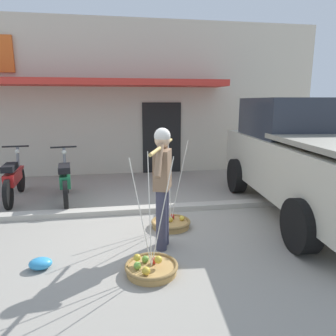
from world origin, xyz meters
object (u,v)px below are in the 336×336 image
fruit_basket_right_side (171,223)px  motorcycle_nearest_shop (14,179)px  fruit_basket_left_side (151,267)px  fruit_vendor (162,181)px  parked_truck (310,157)px  plastic_litter_bag (40,263)px  motorcycle_second_in_row (65,180)px

fruit_basket_right_side → motorcycle_nearest_shop: size_ratio=0.80×
fruit_basket_left_side → fruit_basket_right_side: bearing=70.3°
fruit_vendor → parked_truck: parked_truck is taller
fruit_basket_right_side → parked_truck: bearing=8.1°
fruit_vendor → fruit_basket_right_side: size_ratio=1.17×
fruit_vendor → plastic_litter_bag: (-1.58, -0.35, -0.91)m
motorcycle_nearest_shop → motorcycle_second_in_row: size_ratio=1.00×
fruit_basket_left_side → parked_truck: (3.16, 1.73, 0.95)m
fruit_basket_left_side → fruit_basket_right_side: 1.44m
fruit_basket_right_side → parked_truck: size_ratio=0.30×
fruit_basket_right_side → motorcycle_second_in_row: (-1.90, 1.69, 0.38)m
fruit_basket_right_side → plastic_litter_bag: 2.09m
fruit_basket_right_side → motorcycle_second_in_row: size_ratio=0.80×
parked_truck → plastic_litter_bag: (-4.50, -1.40, -0.96)m
fruit_vendor → fruit_basket_left_side: fruit_vendor is taller
motorcycle_nearest_shop → parked_truck: 5.90m
parked_truck → plastic_litter_bag: parked_truck is taller
motorcycle_nearest_shop → parked_truck: bearing=-15.7°
fruit_vendor → plastic_litter_bag: size_ratio=6.05×
motorcycle_second_in_row → parked_truck: bearing=-16.0°
fruit_vendor → motorcycle_second_in_row: bearing=125.0°
motorcycle_second_in_row → fruit_basket_right_side: bearing=-41.7°
fruit_basket_right_side → parked_truck: parked_truck is taller
fruit_basket_right_side → parked_truck: 2.87m
parked_truck → plastic_litter_bag: bearing=-162.7°
motorcycle_nearest_shop → motorcycle_second_in_row: (1.07, -0.27, 0.00)m
motorcycle_nearest_shop → parked_truck: size_ratio=0.38×
motorcycle_nearest_shop → plastic_litter_bag: (1.15, -2.99, -0.38)m
fruit_vendor → motorcycle_nearest_shop: size_ratio=0.93×
fruit_vendor → fruit_basket_left_side: (-0.24, -0.68, -0.90)m
fruit_vendor → fruit_basket_left_side: bearing=-109.7°
motorcycle_second_in_row → plastic_litter_bag: size_ratio=6.48×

